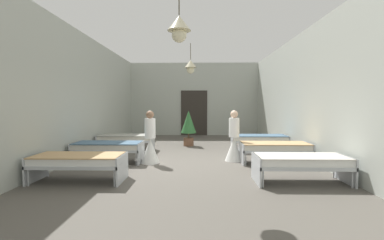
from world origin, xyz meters
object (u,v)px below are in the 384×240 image
Objects in this scene: bed_right_row_1 at (275,148)px; bed_right_row_2 at (259,139)px; potted_plant at (189,125)px; bed_left_row_0 at (79,161)px; nurse_mid_aisle at (234,143)px; bed_left_row_2 at (126,139)px; bed_left_row_1 at (108,147)px; bed_right_row_0 at (301,162)px; nurse_near_aisle at (150,144)px.

bed_right_row_2 is at bearing 90.00° from bed_right_row_1.
potted_plant is at bearing 154.11° from bed_right_row_2.
bed_left_row_0 is at bearing -113.40° from potted_plant.
bed_left_row_0 is 4.21m from nurse_mid_aisle.
bed_left_row_2 is (0.00, 3.80, 0.00)m from bed_left_row_0.
bed_left_row_2 is (0.00, 1.90, 0.00)m from bed_left_row_1.
bed_right_row_1 is at bearing -90.00° from bed_right_row_2.
bed_right_row_0 and bed_left_row_1 have the same top height.
potted_plant is (-2.52, 1.22, 0.41)m from bed_right_row_2.
nurse_near_aisle is (-3.49, 1.84, 0.09)m from bed_right_row_0.
bed_right_row_1 is at bearing 90.00° from bed_right_row_0.
bed_right_row_2 is 1.95m from nurse_mid_aisle.
nurse_mid_aisle is at bearing 31.35° from bed_left_row_0.
bed_right_row_0 is 1.90m from bed_right_row_1.
bed_left_row_1 and bed_right_row_1 have the same top height.
nurse_near_aisle is at bearing 160.79° from nurse_mid_aisle.
bed_left_row_0 is 1.00× the size of bed_right_row_2.
bed_right_row_1 is at bearing -42.16° from nurse_mid_aisle.
bed_right_row_2 is (4.69, 0.00, 0.00)m from bed_left_row_2.
potted_plant reaches higher than bed_left_row_2.
bed_left_row_1 is (-4.69, 1.90, 0.00)m from bed_right_row_0.
nurse_mid_aisle is at bearing -24.18° from bed_left_row_2.
bed_left_row_0 is 6.04m from bed_right_row_2.
bed_right_row_1 and bed_right_row_2 have the same top height.
bed_left_row_2 is 3.94m from nurse_mid_aisle.
nurse_mid_aisle is (2.39, 0.35, 0.00)m from nurse_near_aisle.
bed_right_row_2 is 1.28× the size of nurse_mid_aisle.
bed_left_row_1 is 1.00× the size of bed_right_row_2.
bed_right_row_2 is at bearing 39.01° from bed_left_row_0.
bed_right_row_1 is 1.00× the size of bed_right_row_2.
bed_left_row_0 is at bearing 180.00° from bed_right_row_0.
bed_left_row_1 is 3.83m from potted_plant.
bed_right_row_0 is 5.63m from potted_plant.
nurse_near_aisle is at bearing -58.48° from bed_left_row_2.
bed_left_row_1 is 1.21m from nurse_near_aisle.
bed_left_row_0 and bed_right_row_0 have the same top height.
bed_left_row_0 and bed_left_row_2 have the same top height.
potted_plant is (2.17, 5.02, 0.41)m from bed_left_row_0.
bed_left_row_0 is at bearing -90.00° from bed_left_row_1.
nurse_near_aisle is at bearing -106.95° from potted_plant.
nurse_near_aisle reaches higher than bed_right_row_2.
nurse_mid_aisle is at bearing -63.43° from potted_plant.
bed_left_row_1 is at bearing 90.00° from bed_left_row_0.
nurse_near_aisle is at bearing 152.20° from bed_right_row_0.
bed_left_row_2 is 1.36× the size of potted_plant.
bed_right_row_1 is (0.00, 1.90, 0.00)m from bed_right_row_0.
bed_left_row_0 is at bearing -176.16° from nurse_mid_aisle.
bed_left_row_0 and bed_left_row_1 have the same top height.
bed_right_row_1 is (4.69, 1.90, 0.00)m from bed_left_row_0.
bed_right_row_1 is 1.28× the size of nurse_mid_aisle.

